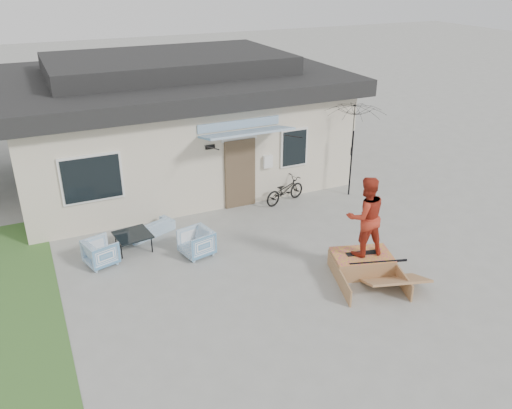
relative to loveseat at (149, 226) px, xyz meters
name	(u,v)px	position (x,y,z in m)	size (l,w,h in m)	color
ground	(277,289)	(1.96, -3.79, -0.27)	(90.00, 90.00, 0.00)	gray
grass_strip	(26,298)	(-3.24, -1.79, -0.26)	(1.40, 8.00, 0.01)	#345D28
house	(171,119)	(1.96, 4.20, 1.67)	(10.80, 8.49, 4.10)	beige
loveseat	(149,226)	(0.00, 0.00, 0.00)	(1.36, 0.40, 0.53)	teal
armchair_left	(101,251)	(-1.45, -1.02, 0.09)	(0.70, 0.66, 0.72)	teal
armchair_right	(196,241)	(0.81, -1.56, 0.11)	(0.73, 0.69, 0.75)	teal
coffee_table	(133,241)	(-0.57, -0.59, -0.05)	(0.86, 0.86, 0.42)	black
bicycle	(285,188)	(4.31, 0.36, 0.21)	(0.52, 1.50, 0.96)	black
patio_umbrella	(353,142)	(6.43, 0.02, 1.48)	(2.21, 2.11, 2.20)	black
skate_ramp	(362,263)	(4.13, -3.95, -0.04)	(1.38, 1.83, 0.46)	#986B43
skateboard	(362,253)	(4.14, -3.91, 0.22)	(0.76, 0.19, 0.05)	black
skater	(365,215)	(4.14, -3.91, 1.20)	(0.94, 0.73, 1.93)	#AA2E1C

